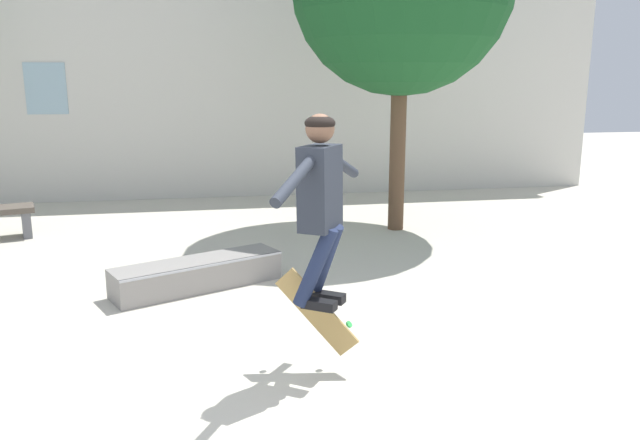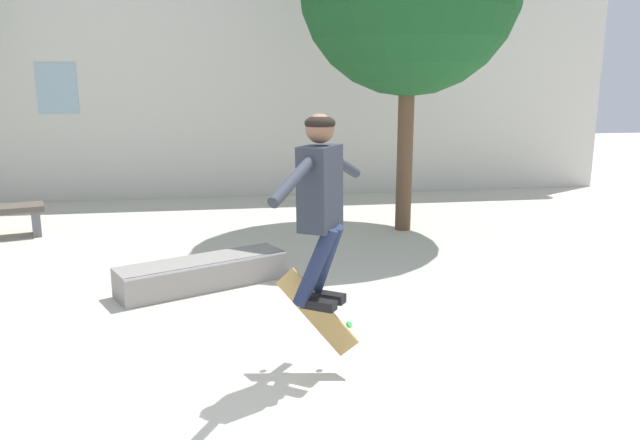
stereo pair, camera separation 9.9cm
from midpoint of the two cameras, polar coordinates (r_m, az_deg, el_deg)
The scene contains 5 objects.
ground_plane at distance 4.53m, azimuth -5.02°, elevation -16.81°, with size 40.00×40.00×0.00m, color beige.
building_backdrop at distance 12.18m, azimuth -8.13°, elevation 13.94°, with size 15.67×0.52×6.09m.
skate_ledge at distance 6.93m, azimuth -10.29°, elevation -4.80°, with size 1.87×1.21×0.32m.
skater at distance 4.52m, azimuth 0.64°, elevation 2.32°, with size 0.85×1.22×1.42m.
skateboard_flipping at distance 4.86m, azimuth 0.33°, elevation -8.39°, with size 0.61×0.36×0.69m.
Camera 2 is at (-0.17, -3.94, 2.24)m, focal length 35.00 mm.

